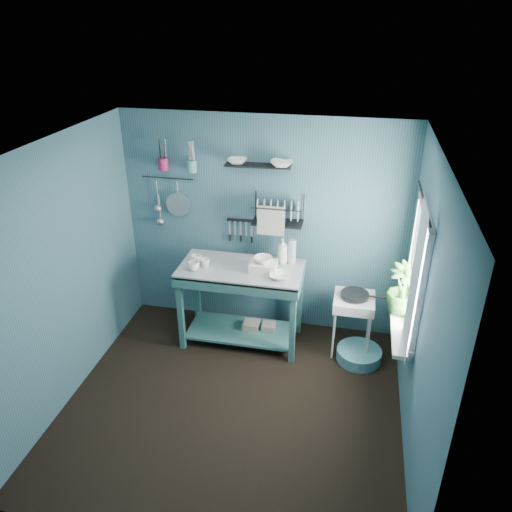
% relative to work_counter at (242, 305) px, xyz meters
% --- Properties ---
extents(floor, '(3.20, 3.20, 0.00)m').
position_rel_work_counter_xyz_m(floor, '(0.16, -1.04, -0.47)').
color(floor, black).
rests_on(floor, ground).
extents(ceiling, '(3.20, 3.20, 0.00)m').
position_rel_work_counter_xyz_m(ceiling, '(0.16, -1.04, 2.03)').
color(ceiling, silver).
rests_on(ceiling, ground).
extents(wall_back, '(3.20, 0.00, 3.20)m').
position_rel_work_counter_xyz_m(wall_back, '(0.16, 0.46, 0.78)').
color(wall_back, '#315765').
rests_on(wall_back, ground).
extents(wall_front, '(3.20, 0.00, 3.20)m').
position_rel_work_counter_xyz_m(wall_front, '(0.16, -2.54, 0.78)').
color(wall_front, '#315765').
rests_on(wall_front, ground).
extents(wall_left, '(0.00, 3.00, 3.00)m').
position_rel_work_counter_xyz_m(wall_left, '(-1.44, -1.04, 0.78)').
color(wall_left, '#315765').
rests_on(wall_left, ground).
extents(wall_right, '(0.00, 3.00, 3.00)m').
position_rel_work_counter_xyz_m(wall_right, '(1.76, -1.04, 0.78)').
color(wall_right, '#315765').
rests_on(wall_right, ground).
extents(work_counter, '(1.34, 0.68, 0.95)m').
position_rel_work_counter_xyz_m(work_counter, '(0.00, 0.00, 0.00)').
color(work_counter, '#2D5F5D').
rests_on(work_counter, floor).
extents(mug_left, '(0.12, 0.12, 0.10)m').
position_rel_work_counter_xyz_m(mug_left, '(-0.48, -0.16, 0.52)').
color(mug_left, white).
rests_on(mug_left, work_counter).
extents(mug_mid, '(0.14, 0.14, 0.09)m').
position_rel_work_counter_xyz_m(mug_mid, '(-0.38, -0.06, 0.52)').
color(mug_mid, white).
rests_on(mug_mid, work_counter).
extents(mug_right, '(0.17, 0.17, 0.10)m').
position_rel_work_counter_xyz_m(mug_right, '(-0.50, 0.00, 0.52)').
color(mug_right, white).
rests_on(mug_right, work_counter).
extents(wash_tub, '(0.28, 0.22, 0.10)m').
position_rel_work_counter_xyz_m(wash_tub, '(0.25, -0.02, 0.52)').
color(wash_tub, silver).
rests_on(wash_tub, work_counter).
extents(tub_bowl, '(0.20, 0.19, 0.06)m').
position_rel_work_counter_xyz_m(tub_bowl, '(0.25, -0.02, 0.60)').
color(tub_bowl, white).
rests_on(tub_bowl, wash_tub).
extents(soap_bottle, '(0.11, 0.12, 0.30)m').
position_rel_work_counter_xyz_m(soap_bottle, '(0.42, 0.20, 0.62)').
color(soap_bottle, silver).
rests_on(soap_bottle, work_counter).
extents(water_bottle, '(0.09, 0.09, 0.28)m').
position_rel_work_counter_xyz_m(water_bottle, '(0.52, 0.22, 0.61)').
color(water_bottle, '#9EABB0').
rests_on(water_bottle, work_counter).
extents(counter_bowl, '(0.22, 0.22, 0.05)m').
position_rel_work_counter_xyz_m(counter_bowl, '(0.45, -0.15, 0.50)').
color(counter_bowl, white).
rests_on(counter_bowl, work_counter).
extents(hotplate_stand, '(0.48, 0.48, 0.69)m').
position_rel_work_counter_xyz_m(hotplate_stand, '(1.23, 0.05, -0.13)').
color(hotplate_stand, silver).
rests_on(hotplate_stand, floor).
extents(frying_pan, '(0.30, 0.30, 0.03)m').
position_rel_work_counter_xyz_m(frying_pan, '(1.23, 0.05, 0.25)').
color(frying_pan, black).
rests_on(frying_pan, hotplate_stand).
extents(knife_strip, '(0.32, 0.03, 0.03)m').
position_rel_work_counter_xyz_m(knife_strip, '(-0.10, 0.43, 0.84)').
color(knife_strip, black).
rests_on(knife_strip, wall_back).
extents(dish_rack, '(0.58, 0.32, 0.32)m').
position_rel_work_counter_xyz_m(dish_rack, '(0.34, 0.33, 1.04)').
color(dish_rack, black).
rests_on(dish_rack, wall_back).
extents(upper_shelf, '(0.71, 0.22, 0.02)m').
position_rel_work_counter_xyz_m(upper_shelf, '(0.11, 0.36, 1.51)').
color(upper_shelf, black).
rests_on(upper_shelf, wall_back).
extents(shelf_bowl_left, '(0.22, 0.22, 0.05)m').
position_rel_work_counter_xyz_m(shelf_bowl_left, '(-0.11, 0.36, 1.60)').
color(shelf_bowl_left, white).
rests_on(shelf_bowl_left, upper_shelf).
extents(shelf_bowl_right, '(0.25, 0.25, 0.06)m').
position_rel_work_counter_xyz_m(shelf_bowl_right, '(0.36, 0.36, 1.63)').
color(shelf_bowl_right, white).
rests_on(shelf_bowl_right, upper_shelf).
extents(utensil_cup_magenta, '(0.11, 0.11, 0.13)m').
position_rel_work_counter_xyz_m(utensil_cup_magenta, '(-0.95, 0.38, 1.45)').
color(utensil_cup_magenta, '#9C1C4A').
rests_on(utensil_cup_magenta, wall_back).
extents(utensil_cup_teal, '(0.11, 0.11, 0.13)m').
position_rel_work_counter_xyz_m(utensil_cup_teal, '(-0.63, 0.38, 1.45)').
color(utensil_cup_teal, teal).
rests_on(utensil_cup_teal, wall_back).
extents(colander, '(0.28, 0.03, 0.28)m').
position_rel_work_counter_xyz_m(colander, '(-0.83, 0.41, 0.98)').
color(colander, '#ADAEB6').
rests_on(colander, wall_back).
extents(ladle_outer, '(0.01, 0.01, 0.30)m').
position_rel_work_counter_xyz_m(ladle_outer, '(-1.07, 0.42, 1.09)').
color(ladle_outer, '#ADAEB6').
rests_on(ladle_outer, wall_back).
extents(ladle_inner, '(0.01, 0.01, 0.30)m').
position_rel_work_counter_xyz_m(ladle_inner, '(-1.06, 0.42, 0.93)').
color(ladle_inner, '#ADAEB6').
rests_on(ladle_inner, wall_back).
extents(hook_rail, '(0.60, 0.01, 0.01)m').
position_rel_work_counter_xyz_m(hook_rail, '(-0.93, 0.43, 1.28)').
color(hook_rail, black).
rests_on(hook_rail, wall_back).
extents(window_glass, '(0.00, 1.10, 1.10)m').
position_rel_work_counter_xyz_m(window_glass, '(1.74, -0.59, 0.93)').
color(window_glass, white).
rests_on(window_glass, wall_right).
extents(windowsill, '(0.16, 0.95, 0.04)m').
position_rel_work_counter_xyz_m(windowsill, '(1.66, -0.59, 0.34)').
color(windowsill, silver).
rests_on(windowsill, wall_right).
extents(curtain, '(0.00, 1.35, 1.35)m').
position_rel_work_counter_xyz_m(curtain, '(1.68, -0.89, 0.98)').
color(curtain, silver).
rests_on(curtain, wall_right).
extents(curtain_rod, '(0.02, 1.05, 0.02)m').
position_rel_work_counter_xyz_m(curtain_rod, '(1.70, -0.59, 1.58)').
color(curtain_rod, black).
rests_on(curtain_rod, wall_right).
extents(potted_plant, '(0.33, 0.33, 0.52)m').
position_rel_work_counter_xyz_m(potted_plant, '(1.66, -0.36, 0.62)').
color(potted_plant, '#2E6026').
rests_on(potted_plant, windowsill).
extents(storage_tin_large, '(0.18, 0.18, 0.22)m').
position_rel_work_counter_xyz_m(storage_tin_large, '(0.10, 0.05, -0.36)').
color(storage_tin_large, gray).
rests_on(storage_tin_large, floor).
extents(storage_tin_small, '(0.15, 0.15, 0.20)m').
position_rel_work_counter_xyz_m(storage_tin_small, '(0.30, 0.08, -0.37)').
color(storage_tin_small, gray).
rests_on(storage_tin_small, floor).
extents(floor_basin, '(0.49, 0.49, 0.13)m').
position_rel_work_counter_xyz_m(floor_basin, '(1.34, -0.10, -0.41)').
color(floor_basin, teal).
rests_on(floor_basin, floor).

